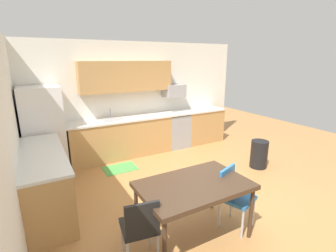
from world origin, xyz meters
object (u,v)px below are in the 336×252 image
(refrigerator, at_px, (44,131))
(trash_bin, at_px, (259,154))
(oven_range, at_px, (176,130))
(microwave, at_px, (174,91))
(chair_far_side, at_px, (140,226))
(dining_table, at_px, (194,188))
(chair_near_table, at_px, (233,193))

(refrigerator, relative_size, trash_bin, 2.98)
(oven_range, xyz_separation_m, microwave, (0.00, 0.10, 1.03))
(chair_far_side, bearing_deg, trash_bin, 20.00)
(chair_far_side, distance_m, trash_bin, 3.51)
(dining_table, bearing_deg, microwave, 63.35)
(dining_table, distance_m, chair_far_side, 0.82)
(chair_near_table, distance_m, trash_bin, 2.24)
(refrigerator, distance_m, trash_bin, 4.52)
(chair_far_side, bearing_deg, dining_table, 6.80)
(dining_table, relative_size, trash_bin, 2.33)
(refrigerator, bearing_deg, microwave, 3.27)
(microwave, bearing_deg, oven_range, -90.00)
(oven_range, xyz_separation_m, dining_table, (-1.64, -3.16, 0.26))
(oven_range, xyz_separation_m, chair_near_table, (-1.02, -3.23, 0.05))
(dining_table, bearing_deg, chair_near_table, -6.90)
(refrigerator, xyz_separation_m, trash_bin, (4.02, -1.97, -0.59))
(microwave, distance_m, chair_near_table, 3.62)
(chair_near_table, relative_size, trash_bin, 1.42)
(oven_range, bearing_deg, microwave, 90.00)
(oven_range, bearing_deg, trash_bin, -66.96)
(dining_table, bearing_deg, chair_far_side, -173.20)
(oven_range, relative_size, trash_bin, 1.52)
(refrigerator, height_order, trash_bin, refrigerator)
(oven_range, relative_size, chair_near_table, 1.07)
(microwave, distance_m, dining_table, 3.73)
(refrigerator, xyz_separation_m, dining_table, (1.51, -3.08, -0.18))
(chair_near_table, relative_size, chair_far_side, 1.00)
(refrigerator, bearing_deg, chair_near_table, -55.95)
(oven_range, bearing_deg, chair_near_table, -107.48)
(microwave, height_order, dining_table, microwave)
(chair_near_table, bearing_deg, chair_far_side, -179.22)
(refrigerator, xyz_separation_m, oven_range, (3.15, 0.08, -0.44))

